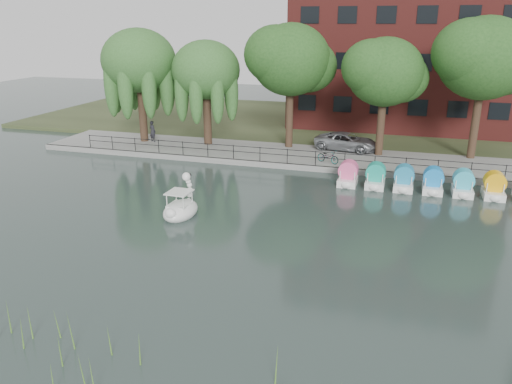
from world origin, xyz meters
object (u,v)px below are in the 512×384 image
at_px(bicycle, 328,156).
at_px(pedestrian, 152,130).
at_px(minivan, 346,140).
at_px(swan_boat, 181,207).

bearing_deg(bicycle, pedestrian, 105.35).
relative_size(minivan, bicycle, 3.21).
bearing_deg(swan_boat, minivan, 68.02).
relative_size(pedestrian, swan_boat, 0.74).
distance_m(pedestrian, swan_boat, 16.34).
relative_size(bicycle, pedestrian, 0.87).
bearing_deg(minivan, pedestrian, 102.82).
bearing_deg(bicycle, minivan, 13.90).
bearing_deg(pedestrian, minivan, -153.11).
relative_size(bicycle, swan_boat, 0.64).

